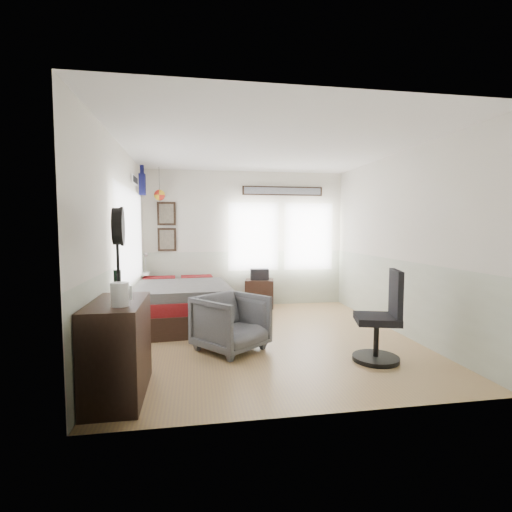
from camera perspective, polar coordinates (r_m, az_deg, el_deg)
The scene contains 12 objects.
ground_plane at distance 5.48m, azimuth 1.76°, elevation -12.43°, with size 4.00×4.50×0.01m, color tan.
room_shell at distance 5.42m, azimuth 0.60°, elevation 4.70°, with size 4.02×4.52×2.71m.
wall_decor at distance 7.13m, azimuth -10.18°, elevation 8.49°, with size 3.55×1.32×1.44m.
bed at distance 6.34m, azimuth -11.63°, elevation -7.13°, with size 1.62×2.18×0.67m.
dresser at distance 3.80m, azimuth -20.42°, elevation -13.22°, with size 0.48×1.00×0.90m, color black.
armchair at distance 4.86m, azimuth -3.85°, elevation -10.20°, with size 0.77×0.79×0.72m, color #4B4C50.
nightstand at distance 7.40m, azimuth 0.53°, elevation -5.76°, with size 0.55×0.44×0.55m, color black.
task_chair at distance 4.69m, azimuth 18.80°, elevation -9.90°, with size 0.60×0.60×1.09m.
kettle at distance 3.44m, azimuth -20.19°, elevation -5.57°, with size 0.18×0.15×0.21m.
bottle at distance 3.84m, azimuth -20.54°, elevation -4.05°, with size 0.07×0.07×0.28m, color black.
stand_fan at distance 3.60m, azimuth -20.42°, elevation 4.05°, with size 0.12×0.36×0.87m.
black_bag at distance 7.34m, azimuth 0.54°, elevation -2.83°, with size 0.36×0.23×0.21m, color black.
Camera 1 is at (-1.02, -5.15, 1.58)m, focal length 26.00 mm.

